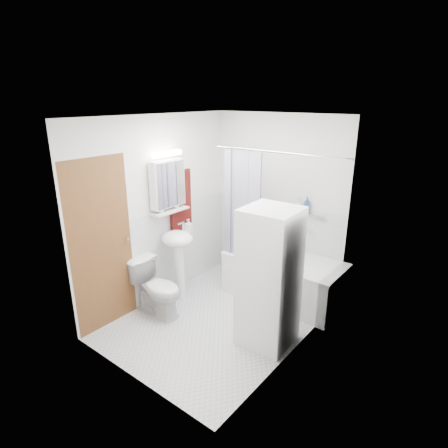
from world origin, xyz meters
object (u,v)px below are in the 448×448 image
Objects in this scene: bathtub at (283,276)px; sink at (178,249)px; toilet at (157,288)px; washer_dryer at (269,278)px.

bathtub is 1.44m from sink.
toilet is at bearing -82.15° from sink.
toilet is at bearing -129.26° from bathtub.
sink is (-1.11, -0.84, 0.38)m from bathtub.
washer_dryer reaches higher than toilet.
sink reaches higher than toilet.
sink is at bearing 6.38° from toilet.
toilet is (-1.37, -0.37, -0.43)m from washer_dryer.
bathtub is 2.20× the size of toilet.
washer_dryer reaches higher than bathtub.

